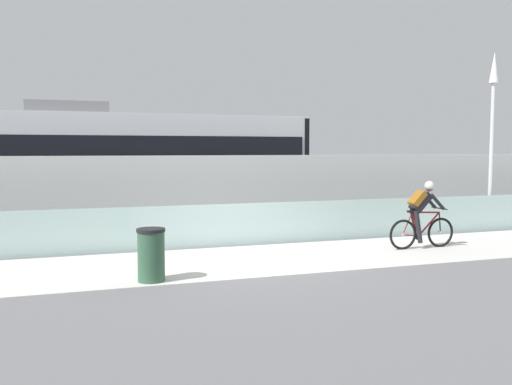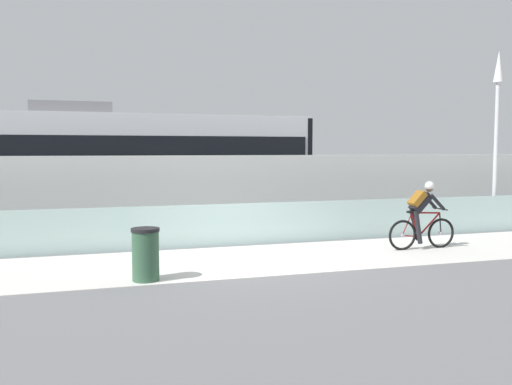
# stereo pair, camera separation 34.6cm
# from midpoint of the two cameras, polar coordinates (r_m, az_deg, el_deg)

# --- Properties ---
(ground_plane) EXTENTS (200.00, 200.00, 0.00)m
(ground_plane) POSITION_cam_midpoint_polar(r_m,az_deg,el_deg) (11.73, -1.47, -7.08)
(ground_plane) COLOR slate
(bike_path_deck) EXTENTS (32.00, 3.20, 0.01)m
(bike_path_deck) POSITION_cam_midpoint_polar(r_m,az_deg,el_deg) (11.73, -1.47, -7.05)
(bike_path_deck) COLOR silver
(bike_path_deck) RESTS_ON ground
(glass_parapet) EXTENTS (32.00, 0.05, 1.03)m
(glass_parapet) POSITION_cam_midpoint_polar(r_m,az_deg,el_deg) (13.39, -3.80, -3.40)
(glass_parapet) COLOR silver
(glass_parapet) RESTS_ON ground
(concrete_barrier_wall) EXTENTS (32.00, 0.36, 2.19)m
(concrete_barrier_wall) POSITION_cam_midpoint_polar(r_m,az_deg,el_deg) (15.07, -5.56, -0.30)
(concrete_barrier_wall) COLOR silver
(concrete_barrier_wall) RESTS_ON ground
(tram_rail_near) EXTENTS (32.00, 0.08, 0.01)m
(tram_rail_near) POSITION_cam_midpoint_polar(r_m,az_deg,el_deg) (17.60, -7.35, -3.20)
(tram_rail_near) COLOR #595654
(tram_rail_near) RESTS_ON ground
(tram_rail_far) EXTENTS (32.00, 0.08, 0.01)m
(tram_rail_far) POSITION_cam_midpoint_polar(r_m,az_deg,el_deg) (19.00, -8.19, -2.64)
(tram_rail_far) COLOR #595654
(tram_rail_far) RESTS_ON ground
(tram) EXTENTS (11.06, 2.54, 3.81)m
(tram) POSITION_cam_midpoint_polar(r_m,az_deg,el_deg) (17.92, -13.17, 2.92)
(tram) COLOR silver
(tram) RESTS_ON ground
(cyclist_on_bike) EXTENTS (1.77, 0.58, 1.61)m
(cyclist_on_bike) POSITION_cam_midpoint_polar(r_m,az_deg,el_deg) (13.48, 16.26, -2.30)
(cyclist_on_bike) COLOR black
(cyclist_on_bike) RESTS_ON ground
(lamp_post_antenna) EXTENTS (0.28, 0.28, 5.20)m
(lamp_post_antenna) POSITION_cam_midpoint_polar(r_m,az_deg,el_deg) (17.52, 22.97, 7.23)
(lamp_post_antenna) COLOR gray
(lamp_post_antenna) RESTS_ON ground
(trash_bin) EXTENTS (0.51, 0.51, 0.96)m
(trash_bin) POSITION_cam_midpoint_polar(r_m,az_deg,el_deg) (9.97, -11.89, -6.41)
(trash_bin) COLOR #33593F
(trash_bin) RESTS_ON ground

